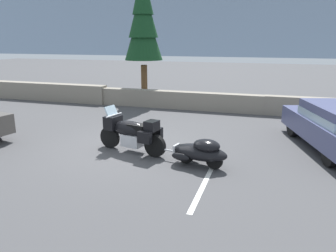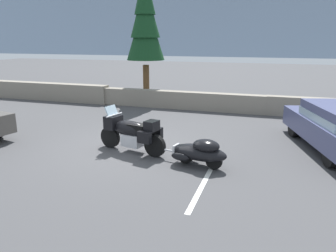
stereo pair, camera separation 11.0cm
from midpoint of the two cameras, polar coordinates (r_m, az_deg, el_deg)
name	(u,v)px [view 1 (the left image)]	position (r m, az deg, el deg)	size (l,w,h in m)	color
ground_plane	(125,147)	(10.19, -7.90, -3.77)	(80.00, 80.00, 0.00)	#424244
stone_guard_wall	(162,99)	(15.96, -1.33, 4.86)	(24.00, 0.63, 0.95)	gray
distant_ridgeline	(260,23)	(105.05, 15.97, 17.03)	(240.00, 80.00, 16.00)	#7F93AD
touring_motorcycle	(131,132)	(9.59, -6.88, -1.04)	(2.29, 1.04, 1.33)	black
car_shaped_trailer	(200,151)	(8.55, 5.38, -4.48)	(2.23, 1.02, 0.76)	black
pine_tree_tall	(143,19)	(17.33, -4.62, 18.34)	(1.97, 1.97, 6.83)	brown
parking_stripe_marker	(207,178)	(8.00, 6.52, -9.06)	(0.12, 3.60, 0.01)	silver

